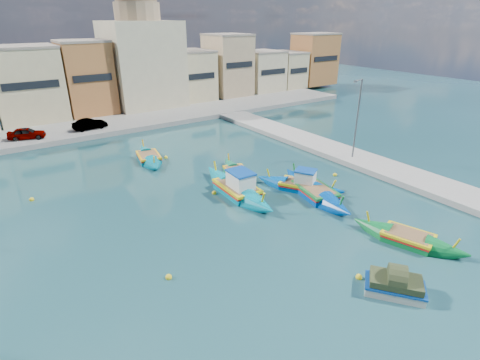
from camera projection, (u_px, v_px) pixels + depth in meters
name	position (u px, v px, depth m)	size (l,w,h in m)	color
ground	(243.00, 247.00, 23.26)	(160.00, 160.00, 0.00)	#13373A
east_quay	(411.00, 178.00, 32.62)	(4.00, 70.00, 0.50)	gray
north_quay	(96.00, 128.00, 47.14)	(80.00, 8.00, 0.60)	gray
north_townhouses	(123.00, 78.00, 54.28)	(83.20, 7.87, 10.19)	#C4B688
church_block	(141.00, 51.00, 55.13)	(10.00, 10.00, 19.10)	beige
quay_street_lamp	(357.00, 119.00, 35.19)	(1.18, 0.16, 8.00)	#595B60
parked_cars	(0.00, 137.00, 40.17)	(24.64, 2.58, 1.30)	#4C1919
luzzu_turquoise_cabin	(237.00, 189.00, 30.10)	(2.81, 10.31, 3.28)	#008CA5
luzzu_blue_cabin	(300.00, 186.00, 30.89)	(5.53, 7.60, 2.73)	#0051A7
luzzu_cyan_mid	(237.00, 174.00, 33.35)	(3.97, 7.71, 2.22)	#0B7755
luzzu_green	(149.00, 158.00, 37.11)	(3.32, 7.75, 2.37)	#007E96
luzzu_blue_south	(315.00, 192.00, 29.81)	(4.13, 9.64, 2.71)	#0043A3
luzzu_cyan_south	(407.00, 239.00, 23.66)	(3.97, 7.61, 2.30)	#0B7532
tender_near	(395.00, 286.00, 19.23)	(3.05, 3.32, 1.46)	beige
mooring_buoys	(221.00, 199.00, 29.20)	(23.50, 23.89, 0.36)	yellow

